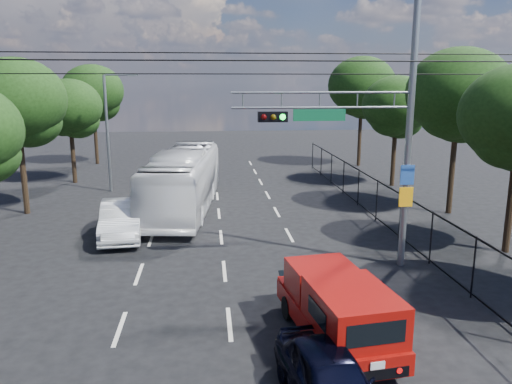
{
  "coord_description": "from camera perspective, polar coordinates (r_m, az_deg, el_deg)",
  "views": [
    {
      "loc": [
        -0.5,
        -8.8,
        6.6
      ],
      "look_at": [
        1.17,
        8.3,
        2.8
      ],
      "focal_mm": 35.0,
      "sensor_mm": 36.0,
      "label": 1
    }
  ],
  "objects": [
    {
      "name": "navy_hatchback",
      "position": [
        10.97,
        8.41,
        -20.51
      ],
      "size": [
        2.05,
        4.01,
        1.31
      ],
      "primitive_type": "imported",
      "rotation": [
        0.0,
        0.0,
        0.14
      ],
      "color": "black",
      "rests_on": "ground"
    },
    {
      "name": "lane_markings",
      "position": [
        23.74,
        -4.14,
        -3.69
      ],
      "size": [
        6.12,
        38.0,
        0.01
      ],
      "color": "beige",
      "rests_on": "ground"
    },
    {
      "name": "tree_left_d",
      "position": [
        35.02,
        -20.49,
        8.62
      ],
      "size": [
        4.2,
        4.2,
        6.83
      ],
      "color": "black",
      "rests_on": "ground"
    },
    {
      "name": "utility_wires",
      "position": [
        17.65,
        -4.07,
        14.5
      ],
      "size": [
        22.0,
        5.04,
        0.74
      ],
      "color": "black",
      "rests_on": "ground"
    },
    {
      "name": "fence_right",
      "position": [
        23.16,
        15.1,
        -1.87
      ],
      "size": [
        0.06,
        34.03,
        2.0
      ],
      "color": "black",
      "rests_on": "ground"
    },
    {
      "name": "tree_left_c",
      "position": [
        27.47,
        -25.63,
        8.76
      ],
      "size": [
        4.8,
        4.8,
        7.8
      ],
      "color": "black",
      "rests_on": "ground"
    },
    {
      "name": "tree_right_d",
      "position": [
        33.09,
        15.76,
        8.99
      ],
      "size": [
        4.32,
        4.32,
        7.02
      ],
      "color": "black",
      "rests_on": "ground"
    },
    {
      "name": "white_bus",
      "position": [
        26.21,
        -8.28,
        1.31
      ],
      "size": [
        3.89,
        11.59,
        3.17
      ],
      "primitive_type": "imported",
      "rotation": [
        0.0,
        0.0,
        -0.11
      ],
      "color": "white",
      "rests_on": "ground"
    },
    {
      "name": "tree_left_e",
      "position": [
        42.81,
        -18.12,
        10.44
      ],
      "size": [
        4.92,
        4.92,
        7.99
      ],
      "color": "black",
      "rests_on": "ground"
    },
    {
      "name": "tree_right_e",
      "position": [
        40.67,
        12.01,
        11.27
      ],
      "size": [
        5.28,
        5.28,
        8.58
      ],
      "color": "black",
      "rests_on": "ground"
    },
    {
      "name": "tree_right_c",
      "position": [
        26.83,
        22.11,
        9.73
      ],
      "size": [
        5.1,
        5.1,
        8.29
      ],
      "color": "black",
      "rests_on": "ground"
    },
    {
      "name": "red_pickup",
      "position": [
        13.21,
        9.21,
        -12.86
      ],
      "size": [
        2.41,
        5.13,
        1.84
      ],
      "color": "black",
      "rests_on": "ground"
    },
    {
      "name": "signal_mast",
      "position": [
        17.81,
        13.54,
        7.76
      ],
      "size": [
        6.43,
        0.39,
        9.5
      ],
      "color": "slate",
      "rests_on": "ground"
    },
    {
      "name": "streetlight_left",
      "position": [
        31.46,
        -16.35,
        7.13
      ],
      "size": [
        2.09,
        0.22,
        7.08
      ],
      "color": "slate",
      "rests_on": "ground"
    },
    {
      "name": "white_van",
      "position": [
        22.4,
        -15.14,
        -3.03
      ],
      "size": [
        2.14,
        4.89,
        1.56
      ],
      "primitive_type": "imported",
      "rotation": [
        0.0,
        0.0,
        0.11
      ],
      "color": "silver",
      "rests_on": "ground"
    }
  ]
}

